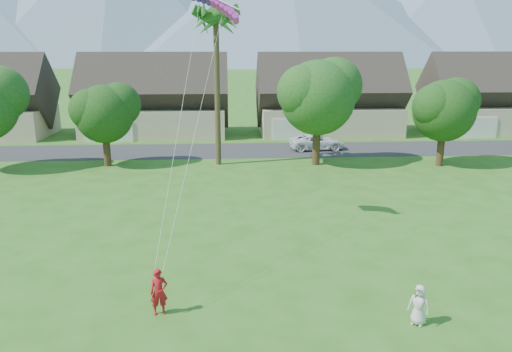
{
  "coord_description": "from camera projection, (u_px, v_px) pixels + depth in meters",
  "views": [
    {
      "loc": [
        -1.28,
        -11.66,
        9.49
      ],
      "look_at": [
        0.0,
        10.0,
        3.8
      ],
      "focal_mm": 35.0,
      "sensor_mm": 36.0,
      "label": 1
    }
  ],
  "objects": [
    {
      "name": "street",
      "position": [
        241.0,
        150.0,
        46.57
      ],
      "size": [
        90.0,
        7.0,
        0.01
      ],
      "primitive_type": "cube",
      "color": "#2D2D30",
      "rests_on": "ground"
    },
    {
      "name": "kite_flyer",
      "position": [
        159.0,
        292.0,
        17.98
      ],
      "size": [
        0.72,
        0.56,
        1.75
      ],
      "primitive_type": "imported",
      "rotation": [
        0.0,
        0.0,
        0.24
      ],
      "color": "red",
      "rests_on": "ground"
    },
    {
      "name": "watcher",
      "position": [
        419.0,
        305.0,
        17.35
      ],
      "size": [
        0.86,
        0.81,
        1.48
      ],
      "primitive_type": "imported",
      "rotation": [
        0.0,
        0.0,
        -0.63
      ],
      "color": "silver",
      "rests_on": "ground"
    },
    {
      "name": "parked_car",
      "position": [
        317.0,
        142.0,
        46.79
      ],
      "size": [
        5.34,
        2.83,
        1.43
      ],
      "primitive_type": "imported",
      "rotation": [
        0.0,
        0.0,
        1.66
      ],
      "color": "white",
      "rests_on": "ground"
    },
    {
      "name": "mountain_ridge",
      "position": [
        248.0,
        6.0,
        258.03
      ],
      "size": [
        540.0,
        240.0,
        70.0
      ],
      "color": "slate",
      "rests_on": "ground"
    },
    {
      "name": "houses_row",
      "position": [
        243.0,
        103.0,
        54.41
      ],
      "size": [
        72.75,
        8.19,
        8.86
      ],
      "color": "beige",
      "rests_on": "ground"
    },
    {
      "name": "tree_row",
      "position": [
        228.0,
        106.0,
        39.39
      ],
      "size": [
        62.27,
        6.67,
        8.45
      ],
      "color": "#47301C",
      "rests_on": "ground"
    },
    {
      "name": "fan_palm",
      "position": [
        216.0,
        14.0,
        38.15
      ],
      "size": [
        3.0,
        3.0,
        13.8
      ],
      "color": "#4C3D26",
      "rests_on": "ground"
    },
    {
      "name": "parafoil_kite",
      "position": [
        211.0,
        0.0,
        23.99
      ],
      "size": [
        3.29,
        1.26,
        0.5
      ],
      "rotation": [
        0.0,
        0.0,
        -0.18
      ],
      "color": "#3C18BB",
      "rests_on": "ground"
    }
  ]
}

